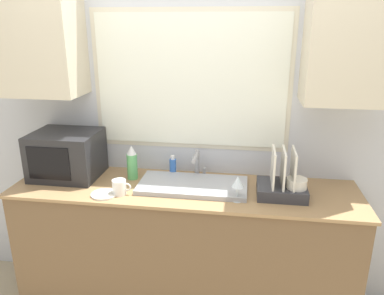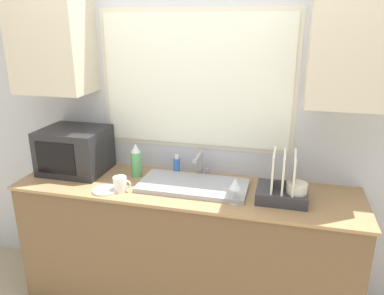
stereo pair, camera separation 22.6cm
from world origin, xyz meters
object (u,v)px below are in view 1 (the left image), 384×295
at_px(spray_bottle, 132,163).
at_px(wine_glass, 238,183).
at_px(soap_bottle, 173,167).
at_px(faucet, 197,162).
at_px(dish_rack, 283,184).
at_px(microwave, 67,154).
at_px(mug_near_sink, 120,187).

relative_size(spray_bottle, wine_glass, 1.50).
bearing_deg(soap_bottle, faucet, -5.68).
height_order(faucet, soap_bottle, faucet).
relative_size(faucet, soap_bottle, 1.30).
bearing_deg(wine_glass, dish_rack, 22.37).
xyz_separation_m(microwave, spray_bottle, (0.45, 0.02, -0.04)).
bearing_deg(faucet, mug_near_sink, -142.58).
bearing_deg(wine_glass, soap_bottle, 143.82).
height_order(spray_bottle, mug_near_sink, spray_bottle).
distance_m(microwave, mug_near_sink, 0.51).
bearing_deg(faucet, microwave, -173.47).
bearing_deg(wine_glass, spray_bottle, 161.94).
distance_m(faucet, soap_bottle, 0.18).
bearing_deg(wine_glass, microwave, 169.57).
height_order(microwave, wine_glass, microwave).
height_order(microwave, dish_rack, microwave).
bearing_deg(spray_bottle, soap_bottle, 21.22).
xyz_separation_m(spray_bottle, soap_bottle, (0.26, 0.10, -0.05)).
relative_size(microwave, dish_rack, 1.48).
distance_m(microwave, spray_bottle, 0.45).
height_order(faucet, dish_rack, dish_rack).
xyz_separation_m(spray_bottle, mug_near_sink, (-0.01, -0.25, -0.07)).
xyz_separation_m(mug_near_sink, wine_glass, (0.71, 0.02, 0.07)).
bearing_deg(spray_bottle, dish_rack, -6.93).
xyz_separation_m(faucet, mug_near_sink, (-0.43, -0.33, -0.06)).
xyz_separation_m(faucet, microwave, (-0.88, -0.10, 0.04)).
bearing_deg(spray_bottle, microwave, -177.73).
xyz_separation_m(microwave, soap_bottle, (0.71, 0.12, -0.09)).
xyz_separation_m(dish_rack, wine_glass, (-0.27, -0.11, 0.04)).
relative_size(spray_bottle, soap_bottle, 1.63).
height_order(faucet, microwave, microwave).
relative_size(dish_rack, wine_glass, 1.88).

